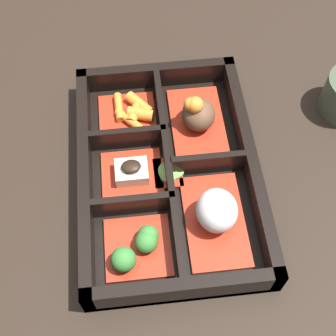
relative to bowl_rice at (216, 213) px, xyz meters
The scene contains 9 objects.
ground_plane 0.09m from the bowl_rice, 146.23° to the right, with size 3.00×3.00×0.00m, color black.
bento_base 0.09m from the bowl_rice, 146.23° to the right, with size 0.32×0.22×0.01m.
bento_rim 0.09m from the bowl_rice, 145.44° to the right, with size 0.32×0.22×0.04m.
bowl_stew 0.14m from the bowl_rice, behind, with size 0.12×0.07×0.06m.
bowl_rice is the anchor object (origin of this frame).
bowl_carrots 0.19m from the bowl_rice, 152.54° to the right, with size 0.07×0.08×0.02m.
bowl_tofu 0.12m from the bowl_rice, 128.10° to the right, with size 0.08×0.08×0.03m.
bowl_greens 0.10m from the bowl_rice, 73.62° to the right, with size 0.08×0.08×0.03m.
bowl_pickles 0.09m from the bowl_rice, 147.69° to the right, with size 0.04×0.04×0.01m.
Camera 1 is at (0.30, -0.03, 0.52)m, focal length 50.00 mm.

